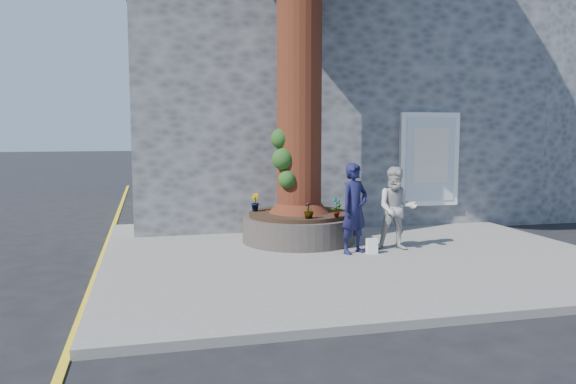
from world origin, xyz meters
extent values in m
plane|color=black|center=(0.00, 0.00, 0.00)|extent=(120.00, 120.00, 0.00)
cube|color=slate|center=(1.50, 1.00, 0.06)|extent=(9.00, 8.00, 0.12)
cube|color=yellow|center=(-3.05, 1.00, 0.00)|extent=(0.10, 30.00, 0.01)
cube|color=#4A4B4F|center=(2.50, 7.20, 3.00)|extent=(10.00, 8.00, 6.00)
cube|color=black|center=(2.50, 7.20, 6.15)|extent=(10.30, 8.30, 0.30)
cube|color=white|center=(4.30, 3.14, 1.70)|extent=(1.50, 0.12, 2.20)
cube|color=silver|center=(4.30, 3.08, 1.70)|extent=(1.25, 0.04, 1.95)
cube|color=silver|center=(4.30, 3.06, 1.80)|extent=(0.90, 0.02, 1.30)
cube|color=#4A4B4F|center=(10.50, 7.20, 3.00)|extent=(6.00, 8.00, 6.00)
cylinder|color=black|center=(0.80, 2.00, 0.38)|extent=(2.30, 2.30, 0.52)
cylinder|color=black|center=(0.80, 2.00, 0.68)|extent=(2.04, 2.04, 0.08)
cylinder|color=#451411|center=(0.80, 2.00, 4.47)|extent=(0.90, 0.90, 7.50)
cone|color=#451411|center=(0.80, 2.00, 1.07)|extent=(1.24, 1.24, 0.70)
sphere|color=#1F4416|center=(0.42, 1.80, 1.82)|extent=(0.44, 0.44, 0.44)
sphere|color=#1F4416|center=(0.48, 1.70, 1.42)|extent=(0.36, 0.36, 0.36)
sphere|color=#1F4416|center=(0.40, 1.92, 2.22)|extent=(0.40, 0.40, 0.40)
imported|color=#131436|center=(1.50, 0.67, 0.95)|extent=(0.72, 0.62, 1.67)
imported|color=#ACAAA5|center=(2.38, 0.76, 0.91)|extent=(0.92, 0.82, 1.58)
cube|color=white|center=(1.80, 0.54, 0.26)|extent=(0.21, 0.13, 0.28)
imported|color=gray|center=(1.31, 1.15, 0.91)|extent=(0.24, 0.20, 0.39)
imported|color=gray|center=(-0.05, 2.36, 0.91)|extent=(0.23, 0.24, 0.37)
imported|color=gray|center=(0.76, 1.15, 0.88)|extent=(0.25, 0.25, 0.32)
imported|color=gray|center=(0.69, 2.61, 0.87)|extent=(0.31, 0.33, 0.29)
camera|label=1|loc=(-2.15, -8.95, 2.38)|focal=35.00mm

